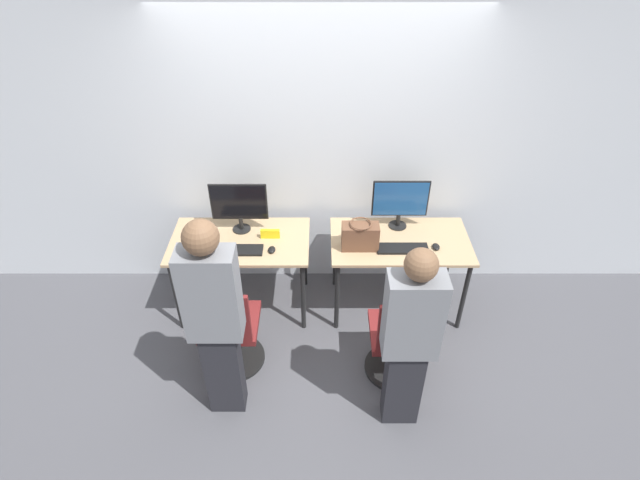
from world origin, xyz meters
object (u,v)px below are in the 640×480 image
Objects in this scene: keyboard_right at (403,249)px; monitor_right at (400,201)px; handbag at (360,236)px; keyboard_left at (237,250)px; monitor_left at (239,205)px; mouse_right at (436,247)px; office_chair_left at (230,333)px; office_chair_right at (399,343)px; mouse_left at (272,250)px; person_left at (215,317)px; person_right at (410,337)px.

monitor_right is at bearing 90.00° from keyboard_right.
keyboard_left is at bearing -177.08° from handbag.
keyboard_left is at bearing -90.00° from monitor_left.
monitor_right is at bearing 130.99° from mouse_right.
keyboard_left is at bearing 87.88° from office_chair_left.
monitor_left reaches higher than office_chair_left.
office_chair_right is 0.90m from handbag.
office_chair_right is at bearing -26.77° from keyboard_left.
keyboard_right is at bearing 22.46° from office_chair_left.
handbag reaches higher than mouse_left.
monitor_left is at bearing 132.89° from mouse_left.
monitor_left is 1.22m from person_left.
office_chair_right is (1.30, -0.10, 0.00)m from office_chair_left.
person_right is at bearing -109.65° from mouse_right.
monitor_left is 5.29× the size of mouse_left.
person_right reaches higher than office_chair_right.
monitor_left is 1.06m from office_chair_left.
keyboard_left is 1.40× the size of handbag.
person_right is at bearing -19.99° from office_chair_left.
person_right is (1.27, -0.46, 0.47)m from office_chair_left.
keyboard_left is (0.00, -0.30, -0.24)m from monitor_left.
monitor_left is at bearing 143.40° from office_chair_right.
keyboard_right is at bearing 34.48° from person_left.
mouse_left is 0.10× the size of office_chair_right.
person_left is 18.57× the size of mouse_right.
person_right reaches higher than monitor_right.
person_right reaches higher than mouse_left.
keyboard_left is at bearing 89.54° from person_left.
handbag is (1.02, 0.60, 0.49)m from office_chair_left.
monitor_right is 5.29× the size of mouse_right.
keyboard_left is 1.00× the size of keyboard_right.
monitor_right is (1.35, 0.05, 0.00)m from monitor_left.
person_left reaches higher than mouse_left.
monitor_right reaches higher than keyboard_right.
handbag is at bearing 111.53° from office_chair_right.
person_left is at bearing -107.69° from mouse_left.
keyboard_right is (1.35, -0.28, -0.24)m from monitor_left.
office_chair_right is (-0.35, -0.68, -0.40)m from mouse_right.
person_right reaches higher than handbag.
handbag is at bearing 2.92° from keyboard_left.
office_chair_left is 1.79m from mouse_right.
office_chair_right is at bearing 86.57° from person_right.
person_left reaches higher than office_chair_right.
monitor_right is (1.07, 0.36, 0.24)m from mouse_left.
office_chair_left and office_chair_right have the same top height.
monitor_left reaches higher than mouse_right.
office_chair_right is at bearing -68.47° from handbag.
monitor_left is 1.13× the size of keyboard_left.
monitor_right is 1.38m from person_right.
monitor_right is at bearing 85.90° from person_right.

